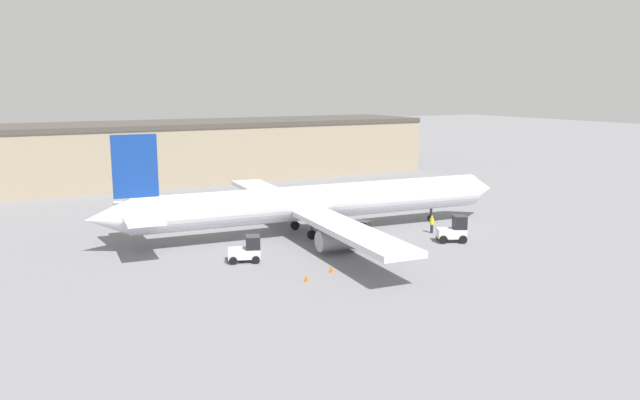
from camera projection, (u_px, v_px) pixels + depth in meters
ground_plane at (320, 232)px, 63.26m from camera, size 400.00×400.00×0.00m
terminal_building at (176, 151)px, 97.59m from camera, size 82.42×16.25×9.20m
airplane at (311, 203)px, 62.31m from camera, size 43.66×39.30×10.49m
ground_crew_worker at (432, 224)px, 62.92m from camera, size 0.40×0.40×1.80m
baggage_tug at (454, 230)px, 59.32m from camera, size 3.17×2.78×2.53m
belt_loader_truck at (359, 235)px, 57.83m from camera, size 3.12×2.95×2.28m
pushback_tug at (247, 250)px, 52.71m from camera, size 3.12×2.74×2.19m
safety_cone_near at (306, 278)px, 47.38m from camera, size 0.36×0.36×0.55m
safety_cone_far at (331, 269)px, 49.72m from camera, size 0.36×0.36×0.55m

